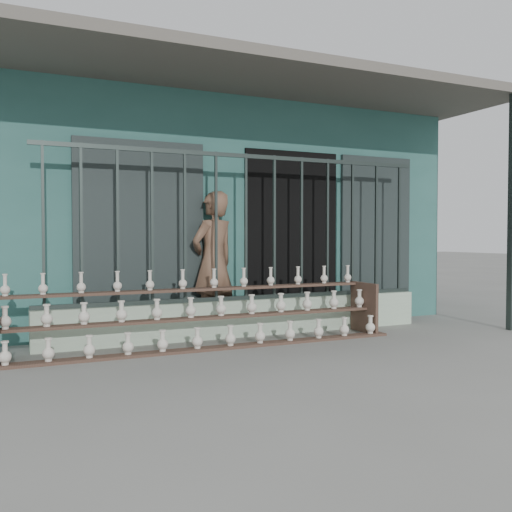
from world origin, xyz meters
name	(u,v)px	position (x,y,z in m)	size (l,w,h in m)	color
ground	(296,356)	(0.00, 0.00, 0.00)	(60.00, 60.00, 0.00)	slate
workshop_building	(177,214)	(0.00, 4.23, 1.62)	(7.40, 6.60, 3.21)	#2D5F59
parapet_wall	(246,318)	(0.00, 1.30, 0.23)	(5.00, 0.20, 0.45)	#B1CBAE
security_fence	(246,227)	(0.00, 1.30, 1.35)	(5.00, 0.04, 1.80)	#283330
shelf_rack	(206,314)	(-0.67, 0.89, 0.36)	(4.50, 0.68, 0.85)	brown
elderly_woman	(213,263)	(-0.31, 1.62, 0.90)	(0.66, 0.43, 1.80)	brown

